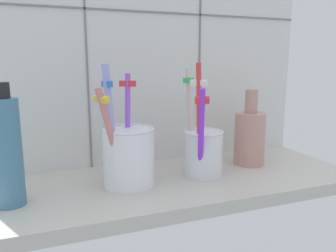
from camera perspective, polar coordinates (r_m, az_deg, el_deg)
name	(u,v)px	position (r cm, az deg, el deg)	size (l,w,h in cm)	color
counter_slab	(168,185)	(54.73, -0.04, -10.19)	(64.00, 22.00, 2.00)	#BCB7AD
tile_wall_back	(145,53)	(62.45, -4.02, 12.54)	(64.00, 2.20, 45.00)	silver
toothbrush_cup_left	(128,154)	(50.86, -6.95, -4.76)	(9.41, 8.21, 18.60)	white
toothbrush_cup_right	(203,149)	(55.22, 6.06, -3.98)	(7.46, 9.98, 18.74)	white
ceramic_vase	(250,136)	(62.99, 13.92, -1.71)	(5.64, 5.64, 13.91)	tan
soap_bottle	(6,151)	(47.74, -26.13, -3.84)	(3.91, 3.91, 16.28)	teal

